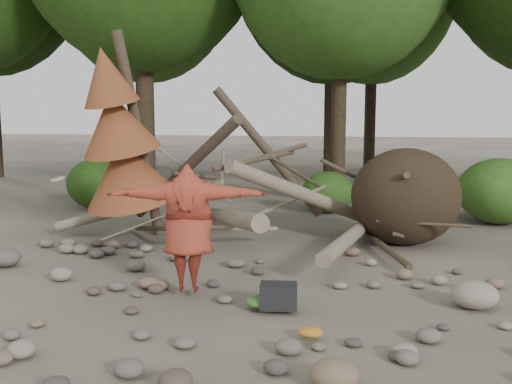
# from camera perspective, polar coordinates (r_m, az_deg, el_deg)

# --- Properties ---
(ground) EXTENTS (120.00, 120.00, 0.00)m
(ground) POSITION_cam_1_polar(r_m,az_deg,el_deg) (8.17, -2.20, -11.21)
(ground) COLOR #514C44
(ground) RESTS_ON ground
(deadfall_pile) EXTENTS (8.55, 5.24, 3.30)m
(deadfall_pile) POSITION_cam_1_polar(r_m,az_deg,el_deg) (11.89, 11.96, -0.61)
(deadfall_pile) COLOR #332619
(deadfall_pile) RESTS_ON ground
(dead_conifer) EXTENTS (2.06, 2.16, 4.35)m
(dead_conifer) POSITION_cam_1_polar(r_m,az_deg,el_deg) (11.94, -13.34, 4.98)
(dead_conifer) COLOR #4C3F30
(dead_conifer) RESTS_ON ground
(bush_left) EXTENTS (1.80, 1.80, 1.44)m
(bush_left) POSITION_cam_1_polar(r_m,az_deg,el_deg) (16.52, -15.37, 0.81)
(bush_left) COLOR #234713
(bush_left) RESTS_ON ground
(bush_mid) EXTENTS (1.40, 1.40, 1.12)m
(bush_mid) POSITION_cam_1_polar(r_m,az_deg,el_deg) (15.49, 7.14, -0.01)
(bush_mid) COLOR #2E5A1A
(bush_mid) RESTS_ON ground
(bush_right) EXTENTS (2.00, 2.00, 1.60)m
(bush_right) POSITION_cam_1_polar(r_m,az_deg,el_deg) (15.00, 23.18, 0.08)
(bush_right) COLOR #396B21
(bush_right) RESTS_ON ground
(frisbee_thrower) EXTENTS (3.65, 1.14, 1.87)m
(frisbee_thrower) POSITION_cam_1_polar(r_m,az_deg,el_deg) (8.35, -6.83, -3.62)
(frisbee_thrower) COLOR maroon
(frisbee_thrower) RESTS_ON ground
(backpack) EXTENTS (0.54, 0.39, 0.33)m
(backpack) POSITION_cam_1_polar(r_m,az_deg,el_deg) (7.84, 2.27, -10.75)
(backpack) COLOR black
(backpack) RESTS_ON ground
(cloth_green) EXTENTS (0.42, 0.35, 0.16)m
(cloth_green) POSITION_cam_1_polar(r_m,az_deg,el_deg) (7.91, 0.40, -11.25)
(cloth_green) COLOR #3A6829
(cloth_green) RESTS_ON ground
(cloth_orange) EXTENTS (0.29, 0.24, 0.11)m
(cloth_orange) POSITION_cam_1_polar(r_m,az_deg,el_deg) (6.98, 5.47, -14.17)
(cloth_orange) COLOR #BD7820
(cloth_orange) RESTS_ON ground
(boulder_front_right) EXTENTS (0.49, 0.44, 0.29)m
(boulder_front_right) POSITION_cam_1_polar(r_m,az_deg,el_deg) (5.88, 7.85, -17.61)
(boulder_front_right) COLOR #7E644F
(boulder_front_right) RESTS_ON ground
(boulder_mid_right) EXTENTS (0.64, 0.58, 0.38)m
(boulder_mid_right) POSITION_cam_1_polar(r_m,az_deg,el_deg) (8.52, 21.04, -9.57)
(boulder_mid_right) COLOR gray
(boulder_mid_right) RESTS_ON ground
(boulder_mid_left) EXTENTS (0.56, 0.50, 0.33)m
(boulder_mid_left) POSITION_cam_1_polar(r_m,az_deg,el_deg) (10.97, -23.79, -6.00)
(boulder_mid_left) COLOR #5F5750
(boulder_mid_left) RESTS_ON ground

